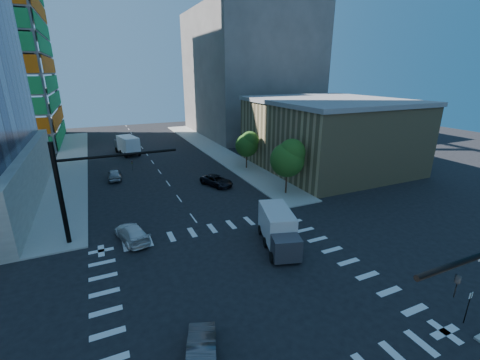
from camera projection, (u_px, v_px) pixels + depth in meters
ground at (241, 284)px, 23.00m from camera, size 160.00×160.00×0.00m
road_markings at (241, 284)px, 23.00m from camera, size 20.00×20.00×0.01m
sidewalk_ne at (214, 150)px, 62.38m from camera, size 5.00×60.00×0.15m
sidewalk_nw at (71, 164)px, 52.61m from camera, size 5.00×60.00×0.15m
commercial_building at (328, 133)px, 50.06m from camera, size 20.50×22.50×10.60m
bg_building_ne at (248, 74)px, 76.54m from camera, size 24.00×30.00×28.00m
signal_mast_nw at (78, 183)px, 27.26m from camera, size 10.20×0.40×9.00m
tree_south at (289, 158)px, 38.44m from camera, size 4.16×4.16×6.82m
tree_north at (248, 144)px, 49.14m from camera, size 3.54×3.52×5.78m
no_parking_sign at (468, 304)px, 18.98m from camera, size 0.30×0.06×2.20m
car_nb_far at (217, 181)px, 42.73m from camera, size 3.94×5.36×1.35m
car_sb_near at (132, 233)px, 28.72m from camera, size 3.07×5.30×1.44m
car_sb_mid at (115, 174)px, 45.11m from camera, size 2.10×4.49×1.49m
car_sb_cross at (202, 352)px, 16.56m from camera, size 2.77×4.53×1.41m
box_truck_near at (279, 233)px, 27.44m from camera, size 4.09×6.37×3.10m
box_truck_far at (127, 146)px, 59.01m from camera, size 4.07×6.88×3.38m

